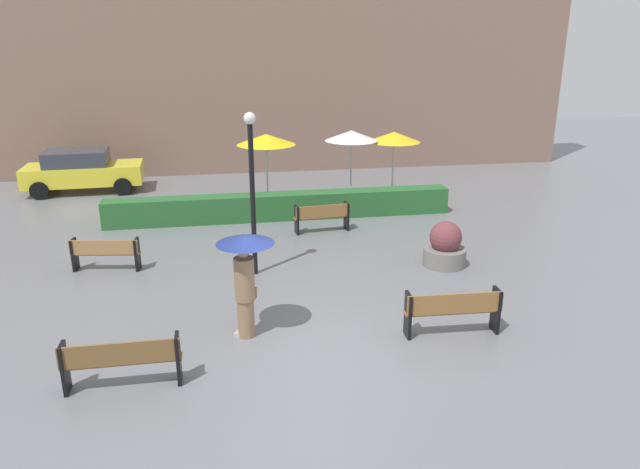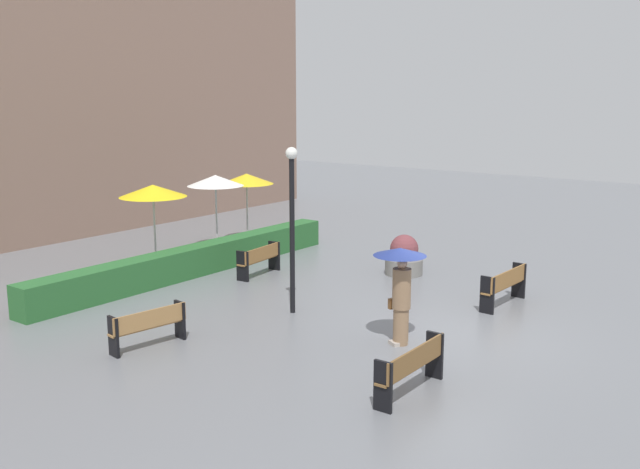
# 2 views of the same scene
# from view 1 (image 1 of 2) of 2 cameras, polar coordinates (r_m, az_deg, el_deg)

# --- Properties ---
(ground_plane) EXTENTS (60.00, 60.00, 0.00)m
(ground_plane) POSITION_cam_1_polar(r_m,az_deg,el_deg) (10.99, -1.26, -11.15)
(ground_plane) COLOR slate
(bench_near_left) EXTENTS (1.90, 0.34, 0.86)m
(bench_near_left) POSITION_cam_1_polar(r_m,az_deg,el_deg) (10.16, -18.81, -11.48)
(bench_near_left) COLOR brown
(bench_near_left) RESTS_ON ground
(bench_back_row) EXTENTS (1.68, 0.54, 0.85)m
(bench_back_row) POSITION_cam_1_polar(r_m,az_deg,el_deg) (17.26, 0.22, 1.85)
(bench_back_row) COLOR olive
(bench_back_row) RESTS_ON ground
(bench_near_right) EXTENTS (1.89, 0.43, 0.90)m
(bench_near_right) POSITION_cam_1_polar(r_m,az_deg,el_deg) (11.54, 12.88, -7.12)
(bench_near_right) COLOR olive
(bench_near_right) RESTS_ON ground
(bench_far_left) EXTENTS (1.68, 0.58, 0.81)m
(bench_far_left) POSITION_cam_1_polar(r_m,az_deg,el_deg) (15.29, -20.24, -1.60)
(bench_far_left) COLOR #9E7242
(bench_far_left) RESTS_ON ground
(pedestrian_with_umbrella) EXTENTS (1.09, 1.09, 2.02)m
(pedestrian_with_umbrella) POSITION_cam_1_polar(r_m,az_deg,el_deg) (11.00, -7.33, -3.36)
(pedestrian_with_umbrella) COLOR #8C6B4C
(pedestrian_with_umbrella) RESTS_ON ground
(planter_pot) EXTENTS (1.07, 1.07, 1.15)m
(planter_pot) POSITION_cam_1_polar(r_m,az_deg,el_deg) (15.02, 12.10, -1.19)
(planter_pot) COLOR slate
(planter_pot) RESTS_ON ground
(lamp_post) EXTENTS (0.28, 0.28, 3.90)m
(lamp_post) POSITION_cam_1_polar(r_m,az_deg,el_deg) (13.70, -6.66, 5.52)
(lamp_post) COLOR black
(lamp_post) RESTS_ON ground
(patio_umbrella_yellow) EXTENTS (1.93, 1.93, 2.52)m
(patio_umbrella_yellow) POSITION_cam_1_polar(r_m,az_deg,el_deg) (19.43, -5.27, 9.21)
(patio_umbrella_yellow) COLOR silver
(patio_umbrella_yellow) RESTS_ON ground
(patio_umbrella_white) EXTENTS (1.81, 1.81, 2.50)m
(patio_umbrella_white) POSITION_cam_1_polar(r_m,az_deg,el_deg) (20.30, 3.08, 9.60)
(patio_umbrella_white) COLOR silver
(patio_umbrella_white) RESTS_ON ground
(patio_umbrella_yellow_far) EXTENTS (1.83, 1.83, 2.41)m
(patio_umbrella_yellow_far) POSITION_cam_1_polar(r_m,az_deg,el_deg) (20.76, 7.24, 9.42)
(patio_umbrella_yellow_far) COLOR silver
(patio_umbrella_yellow_far) RESTS_ON ground
(hedge_strip) EXTENTS (10.92, 0.70, 0.82)m
(hedge_strip) POSITION_cam_1_polar(r_m,az_deg,el_deg) (18.64, -3.80, 2.78)
(hedge_strip) COLOR #28602D
(hedge_strip) RESTS_ON ground
(building_facade) EXTENTS (28.00, 1.20, 9.73)m
(building_facade) POSITION_cam_1_polar(r_m,az_deg,el_deg) (25.50, -7.08, 17.03)
(building_facade) COLOR #846656
(building_facade) RESTS_ON ground
(parked_car) EXTENTS (4.27, 2.12, 1.57)m
(parked_car) POSITION_cam_1_polar(r_m,az_deg,el_deg) (23.67, -22.19, 5.83)
(parked_car) COLOR yellow
(parked_car) RESTS_ON ground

